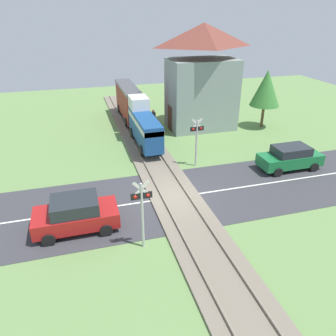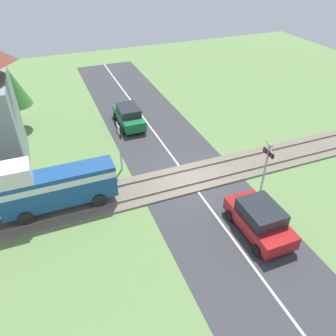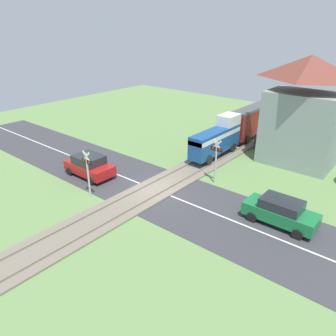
# 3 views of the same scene
# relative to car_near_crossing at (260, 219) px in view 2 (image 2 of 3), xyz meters

# --- Properties ---
(ground_plane) EXTENTS (60.00, 60.00, 0.00)m
(ground_plane) POSITION_rel_car_near_crossing_xyz_m (5.33, 1.44, -0.85)
(ground_plane) COLOR #66894C
(road_surface) EXTENTS (48.00, 6.40, 0.02)m
(road_surface) POSITION_rel_car_near_crossing_xyz_m (5.33, 1.44, -0.84)
(road_surface) COLOR #38383D
(road_surface) RESTS_ON ground_plane
(track_bed) EXTENTS (2.80, 48.00, 0.24)m
(track_bed) POSITION_rel_car_near_crossing_xyz_m (5.33, 1.44, -0.78)
(track_bed) COLOR #756B5B
(track_bed) RESTS_ON ground_plane
(car_near_crossing) EXTENTS (3.91, 2.05, 1.66)m
(car_near_crossing) POSITION_rel_car_near_crossing_xyz_m (0.00, 0.00, 0.00)
(car_near_crossing) COLOR #A81919
(car_near_crossing) RESTS_ON ground_plane
(car_far_side) EXTENTS (4.10, 1.80, 1.59)m
(car_far_side) POSITION_rel_car_near_crossing_xyz_m (13.62, 2.88, -0.03)
(car_far_side) COLOR #197038
(car_far_side) RESTS_ON ground_plane
(crossing_signal_west_approach) EXTENTS (0.90, 0.18, 3.31)m
(crossing_signal_west_approach) POSITION_rel_car_near_crossing_xyz_m (2.77, -2.14, 1.26)
(crossing_signal_west_approach) COLOR #B7B7B7
(crossing_signal_west_approach) RESTS_ON ground_plane
(crossing_signal_east_approach) EXTENTS (0.90, 0.18, 3.31)m
(crossing_signal_east_approach) POSITION_rel_car_near_crossing_xyz_m (7.90, 5.02, 1.26)
(crossing_signal_east_approach) COLOR #B7B7B7
(crossing_signal_east_approach) RESTS_ON ground_plane
(tree_by_station) EXTENTS (2.51, 2.51, 4.96)m
(tree_by_station) POSITION_rel_car_near_crossing_xyz_m (16.31, 10.89, 2.59)
(tree_by_station) COLOR brown
(tree_by_station) RESTS_ON ground_plane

